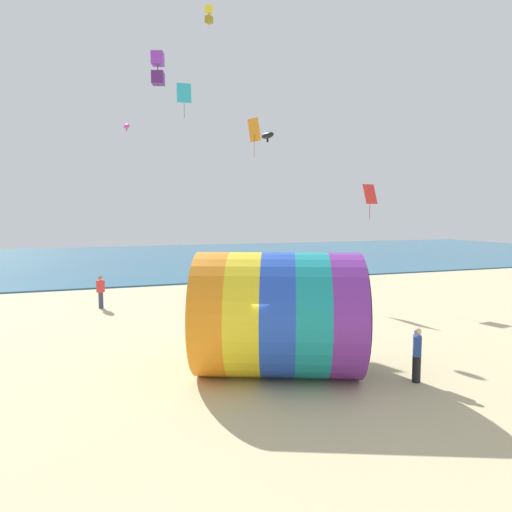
{
  "coord_description": "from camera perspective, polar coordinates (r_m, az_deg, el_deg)",
  "views": [
    {
      "loc": [
        -5.05,
        -12.23,
        4.84
      ],
      "look_at": [
        0.06,
        2.29,
        3.44
      ],
      "focal_mm": 32.0,
      "sensor_mm": 36.0,
      "label": 1
    }
  ],
  "objects": [
    {
      "name": "sea",
      "position": [
        51.68,
        -13.71,
        -0.28
      ],
      "size": [
        120.0,
        40.0,
        0.1
      ],
      "primitive_type": "cube",
      "color": "#236084",
      "rests_on": "ground"
    },
    {
      "name": "bystander_near_water",
      "position": [
        20.57,
        1.8,
        -6.13
      ],
      "size": [
        0.24,
        0.37,
        1.6
      ],
      "color": "#383D56",
      "rests_on": "ground"
    },
    {
      "name": "kite_black_parafoil",
      "position": [
        23.02,
        1.45,
        14.84
      ],
      "size": [
        0.58,
        1.03,
        0.51
      ],
      "color": "black"
    },
    {
      "name": "kite_handler",
      "position": [
        14.23,
        19.47,
        -11.56
      ],
      "size": [
        0.39,
        0.42,
        1.61
      ],
      "color": "black",
      "rests_on": "ground"
    },
    {
      "name": "kite_purple_box",
      "position": [
        15.24,
        -12.17,
        21.94
      ],
      "size": [
        0.45,
        0.45,
        1.02
      ],
      "color": "purple"
    },
    {
      "name": "kite_red_diamond",
      "position": [
        26.95,
        14.07,
        7.46
      ],
      "size": [
        0.86,
        0.52,
        1.96
      ],
      "color": "red"
    },
    {
      "name": "giant_inflatable_tube",
      "position": [
        13.84,
        2.88,
        -7.25
      ],
      "size": [
        5.92,
        5.32,
        3.72
      ],
      "color": "orange",
      "rests_on": "ground"
    },
    {
      "name": "kite_cyan_diamond",
      "position": [
        27.75,
        -8.99,
        19.43
      ],
      "size": [
        0.84,
        0.41,
        1.98
      ],
      "color": "#2DB2C6"
    },
    {
      "name": "ground_plane",
      "position": [
        14.09,
        2.97,
        -14.92
      ],
      "size": [
        120.0,
        120.0,
        0.0
      ],
      "primitive_type": "plane",
      "color": "#CCBA8C"
    },
    {
      "name": "kite_yellow_box",
      "position": [
        26.39,
        -5.91,
        27.82
      ],
      "size": [
        0.44,
        0.44,
        0.89
      ],
      "color": "yellow"
    },
    {
      "name": "bystander_far_left",
      "position": [
        25.0,
        -18.84,
        -4.22
      ],
      "size": [
        0.42,
        0.39,
        1.71
      ],
      "color": "#383D56",
      "rests_on": "ground"
    },
    {
      "name": "kite_magenta_parafoil",
      "position": [
        26.54,
        -15.87,
        15.32
      ],
      "size": [
        0.41,
        0.76,
        0.37
      ],
      "color": "#D1339E"
    },
    {
      "name": "kite_orange_diamond",
      "position": [
        31.65,
        -0.23,
        15.43
      ],
      "size": [
        0.69,
        1.08,
        2.53
      ],
      "color": "orange"
    }
  ]
}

